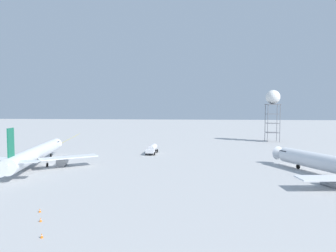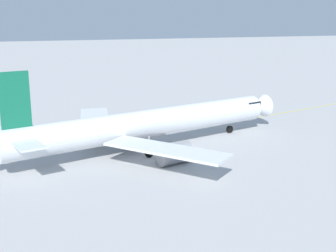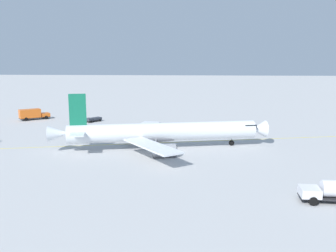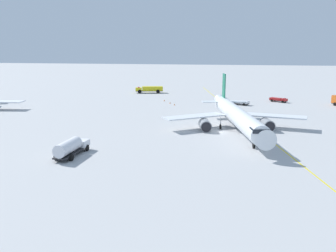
% 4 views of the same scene
% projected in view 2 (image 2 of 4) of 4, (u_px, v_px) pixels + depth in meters
% --- Properties ---
extents(ground_plane, '(600.00, 600.00, 0.00)m').
position_uv_depth(ground_plane, '(170.00, 154.00, 54.19)').
color(ground_plane, '#B2B2B2').
extents(airliner_main, '(43.10, 31.58, 11.16)m').
position_uv_depth(airliner_main, '(144.00, 126.00, 55.59)').
color(airliner_main, silver).
rests_on(airliner_main, ground_plane).
extents(taxiway_centreline, '(181.92, 41.90, 0.01)m').
position_uv_depth(taxiway_centreline, '(165.00, 134.00, 63.69)').
color(taxiway_centreline, yellow).
rests_on(taxiway_centreline, ground_plane).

